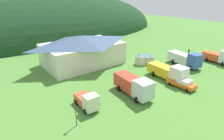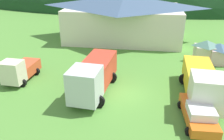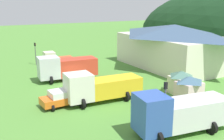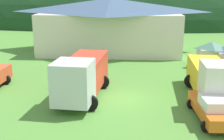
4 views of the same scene
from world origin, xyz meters
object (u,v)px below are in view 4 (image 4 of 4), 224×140
(play_shed_cream, at_px, (211,54))
(traffic_cone_near_pickup, at_px, (80,82))
(depot_building, at_px, (111,24))
(tow_truck_silver, at_px, (82,75))
(heavy_rig_striped, at_px, (213,78))
(service_pickup_orange, at_px, (214,108))

(play_shed_cream, xyz_separation_m, traffic_cone_near_pickup, (-12.64, -5.80, -1.40))
(depot_building, bearing_deg, traffic_cone_near_pickup, -96.78)
(play_shed_cream, height_order, traffic_cone_near_pickup, play_shed_cream)
(tow_truck_silver, distance_m, heavy_rig_striped, 9.51)
(depot_building, relative_size, tow_truck_silver, 2.34)
(play_shed_cream, height_order, service_pickup_orange, play_shed_cream)
(tow_truck_silver, height_order, traffic_cone_near_pickup, tow_truck_silver)
(heavy_rig_striped, distance_m, service_pickup_orange, 3.79)
(tow_truck_silver, xyz_separation_m, heavy_rig_striped, (9.50, 0.30, -0.13))
(tow_truck_silver, bearing_deg, service_pickup_orange, 74.18)
(play_shed_cream, relative_size, service_pickup_orange, 0.54)
(depot_building, relative_size, service_pickup_orange, 3.68)
(play_shed_cream, bearing_deg, service_pickup_orange, -103.51)
(traffic_cone_near_pickup, bearing_deg, service_pickup_orange, -36.66)
(depot_building, height_order, traffic_cone_near_pickup, depot_building)
(depot_building, relative_size, traffic_cone_near_pickup, 32.78)
(heavy_rig_striped, xyz_separation_m, traffic_cone_near_pickup, (-10.34, 3.49, -1.67))
(tow_truck_silver, distance_m, traffic_cone_near_pickup, 4.28)
(heavy_rig_striped, height_order, service_pickup_orange, heavy_rig_striped)
(play_shed_cream, xyz_separation_m, heavy_rig_striped, (-2.30, -9.29, 0.27))
(depot_building, height_order, service_pickup_orange, depot_building)
(play_shed_cream, relative_size, heavy_rig_striped, 0.33)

